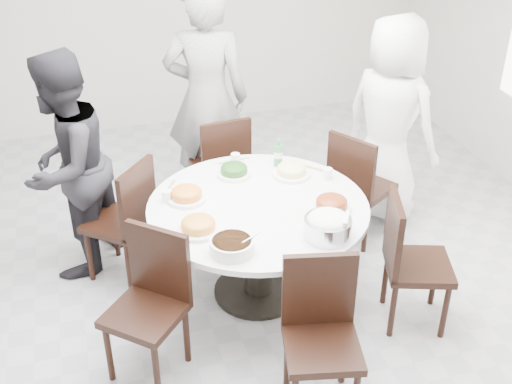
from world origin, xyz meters
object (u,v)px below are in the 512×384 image
object	(u,v)px
rice_bowl	(328,228)
chair_se	(419,263)
chair_s	(322,345)
chair_sw	(145,311)
diner_middle	(207,98)
chair_ne	(362,185)
diner_left	(66,167)
chair_n	(219,165)
dining_table	(258,250)
beverage_bottle	(278,153)
diner_right	(390,120)
chair_nw	(118,220)
soup_bowl	(232,246)

from	to	relation	value
rice_bowl	chair_se	bearing A→B (deg)	-7.41
chair_s	rice_bowl	distance (m)	0.75
chair_sw	diner_middle	xyz separation A→B (m)	(0.81, 1.97, 0.49)
chair_ne	diner_left	xyz separation A→B (m)	(-2.23, 0.21, 0.37)
chair_ne	diner_middle	bearing A→B (deg)	16.50
chair_sw	diner_left	xyz separation A→B (m)	(-0.37, 1.26, 0.37)
chair_n	chair_se	world-z (taller)	same
diner_left	dining_table	bearing A→B (deg)	91.81
diner_middle	chair_se	bearing A→B (deg)	132.85
diner_middle	beverage_bottle	xyz separation A→B (m)	(0.34, -0.92, -0.11)
dining_table	diner_right	distance (m)	1.64
diner_right	rice_bowl	distance (m)	1.64
chair_nw	diner_right	world-z (taller)	diner_right
diner_left	rice_bowl	distance (m)	1.95
chair_nw	chair_s	distance (m)	1.88
rice_bowl	soup_bowl	xyz separation A→B (m)	(-0.61, 0.00, -0.02)
diner_right	chair_n	bearing A→B (deg)	44.40
beverage_bottle	chair_ne	bearing A→B (deg)	-0.02
beverage_bottle	dining_table	bearing A→B (deg)	-120.81
chair_n	diner_right	distance (m)	1.46
chair_nw	chair_ne	bearing A→B (deg)	128.76
chair_nw	diner_middle	distance (m)	1.35
diner_right	diner_middle	distance (m)	1.53
chair_sw	chair_se	size ratio (longest dim) A/B	1.00
chair_se	diner_right	xyz separation A→B (m)	(0.41, 1.35, 0.39)
diner_right	chair_sw	bearing A→B (deg)	90.25
chair_nw	beverage_bottle	world-z (taller)	beverage_bottle
chair_nw	chair_s	bearing A→B (deg)	70.23
dining_table	diner_left	world-z (taller)	diner_left
diner_left	chair_nw	bearing A→B (deg)	88.48
dining_table	chair_n	distance (m)	1.15
dining_table	beverage_bottle	world-z (taller)	beverage_bottle
chair_nw	diner_right	size ratio (longest dim) A/B	0.55
dining_table	chair_s	distance (m)	1.11
diner_right	rice_bowl	size ratio (longest dim) A/B	5.85
chair_n	soup_bowl	xyz separation A→B (m)	(-0.29, -1.62, 0.32)
rice_bowl	chair_s	bearing A→B (deg)	-112.13
chair_s	dining_table	bearing A→B (deg)	104.57
beverage_bottle	chair_nw	bearing A→B (deg)	179.60
dining_table	chair_s	world-z (taller)	chair_s
rice_bowl	chair_sw	bearing A→B (deg)	-176.76
chair_n	diner_right	xyz separation A→B (m)	(1.36, -0.36, 0.39)
chair_se	rice_bowl	xyz separation A→B (m)	(-0.63, 0.08, 0.34)
chair_ne	chair_s	distance (m)	1.86
chair_s	rice_bowl	bearing A→B (deg)	79.38
chair_s	beverage_bottle	xyz separation A→B (m)	(0.24, 1.60, 0.38)
chair_ne	rice_bowl	bearing A→B (deg)	112.23
chair_ne	chair_n	world-z (taller)	same
dining_table	diner_middle	xyz separation A→B (m)	(-0.04, 1.42, 0.59)
chair_ne	diner_middle	xyz separation A→B (m)	(-1.05, 0.92, 0.49)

